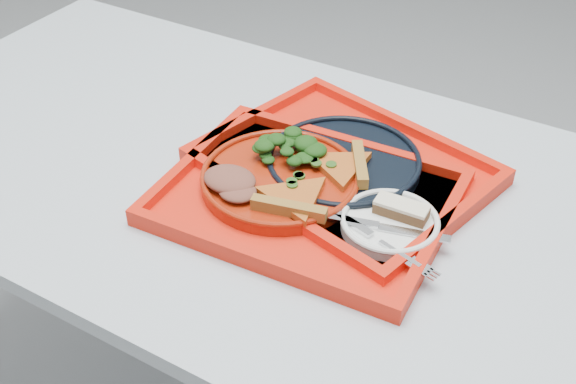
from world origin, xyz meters
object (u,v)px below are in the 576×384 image
Objects in this scene: dinner_plate at (280,180)px; dessert_bar at (401,209)px; tray_main at (306,202)px; tray_far at (343,170)px; navy_plate at (344,163)px.

dinner_plate is 3.11× the size of dessert_bar.
dinner_plate is at bearing 166.57° from tray_main.
tray_main is 0.11m from tray_far.
dessert_bar is at bearing -30.69° from navy_plate.
dinner_plate is 1.00× the size of navy_plate.
dinner_plate is at bearing -124.99° from navy_plate.
dessert_bar is (0.14, -0.08, 0.03)m from tray_far.
dessert_bar reaches higher than tray_far.
tray_main is 0.11m from navy_plate.
dinner_plate is (-0.05, 0.01, 0.02)m from tray_main.
dessert_bar reaches higher than tray_main.
dessert_bar is (0.15, 0.02, 0.03)m from tray_main.
navy_plate is at bearing 80.25° from tray_main.
navy_plate is 3.11× the size of dessert_bar.
tray_main is 0.16m from dessert_bar.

